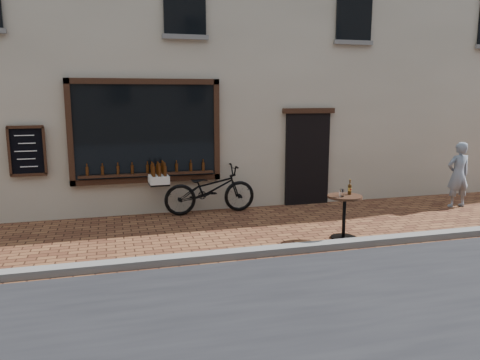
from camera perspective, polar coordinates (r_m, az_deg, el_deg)
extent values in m
plane|color=#542C1B|center=(7.81, 5.36, -9.35)|extent=(90.00, 90.00, 0.00)
cube|color=slate|center=(7.97, 4.85, -8.48)|extent=(90.00, 0.25, 0.12)
cube|color=beige|center=(13.83, -4.54, 20.17)|extent=(28.00, 6.00, 10.00)
cube|color=black|center=(10.37, -11.39, 5.83)|extent=(3.00, 0.06, 2.00)
cube|color=black|center=(10.33, -11.59, 11.70)|extent=(3.24, 0.10, 0.12)
cube|color=black|center=(10.48, -11.18, 0.04)|extent=(3.24, 0.10, 0.12)
cube|color=black|center=(10.35, -20.06, 5.41)|extent=(0.12, 0.10, 2.24)
cube|color=black|center=(10.58, -2.88, 6.11)|extent=(0.12, 0.10, 2.24)
cube|color=black|center=(10.41, -11.18, 0.70)|extent=(2.90, 0.16, 0.05)
cube|color=black|center=(11.39, 8.19, 2.52)|extent=(1.10, 0.10, 2.20)
cube|color=black|center=(11.26, 8.40, 8.35)|extent=(1.30, 0.10, 0.12)
cube|color=black|center=(10.49, -24.51, 3.24)|extent=(0.62, 0.04, 0.92)
cylinder|color=#3D1C07|center=(10.38, -18.10, 1.02)|extent=(0.06, 0.06, 0.19)
cylinder|color=#3D1C07|center=(10.37, -16.37, 1.11)|extent=(0.06, 0.06, 0.19)
cylinder|color=#3D1C07|center=(10.37, -14.65, 1.19)|extent=(0.06, 0.06, 0.19)
cylinder|color=#3D1C07|center=(10.37, -12.92, 1.27)|extent=(0.06, 0.06, 0.19)
cylinder|color=#3D1C07|center=(10.39, -11.20, 1.35)|extent=(0.06, 0.06, 0.19)
cylinder|color=#3D1C07|center=(10.42, -9.49, 1.43)|extent=(0.06, 0.06, 0.19)
cylinder|color=#3D1C07|center=(10.46, -7.79, 1.51)|extent=(0.06, 0.06, 0.19)
cylinder|color=#3D1C07|center=(10.50, -6.10, 1.58)|extent=(0.06, 0.06, 0.19)
cylinder|color=#3D1C07|center=(10.56, -4.43, 1.66)|extent=(0.06, 0.06, 0.19)
cube|color=black|center=(10.64, -6.78, 20.95)|extent=(0.90, 0.06, 1.40)
cube|color=black|center=(11.94, 13.78, 19.56)|extent=(0.90, 0.06, 1.40)
imported|color=black|center=(10.49, -3.68, -1.16)|extent=(2.08, 0.79, 1.08)
cube|color=black|center=(10.25, -9.90, -0.41)|extent=(0.43, 0.59, 0.04)
cube|color=white|center=(10.23, -9.92, 0.15)|extent=(0.43, 0.61, 0.17)
cylinder|color=#3D1C07|center=(10.00, -9.11, 1.10)|extent=(0.07, 0.07, 0.23)
cylinder|color=#3D1C07|center=(9.98, -9.79, 1.06)|extent=(0.07, 0.07, 0.23)
cylinder|color=#3D1C07|center=(9.97, -10.47, 1.03)|extent=(0.07, 0.07, 0.23)
cylinder|color=#3D1C07|center=(10.14, -9.23, 1.22)|extent=(0.07, 0.07, 0.23)
cylinder|color=#3D1C07|center=(10.12, -9.90, 1.19)|extent=(0.07, 0.07, 0.23)
cylinder|color=#3D1C07|center=(10.11, -10.57, 1.15)|extent=(0.07, 0.07, 0.23)
cylinder|color=#3D1C07|center=(10.28, -9.34, 1.34)|extent=(0.07, 0.07, 0.23)
cylinder|color=#3D1C07|center=(10.26, -10.01, 1.31)|extent=(0.07, 0.07, 0.23)
cylinder|color=#3D1C07|center=(10.25, -10.67, 1.27)|extent=(0.07, 0.07, 0.23)
cylinder|color=#3D1C07|center=(10.42, -9.46, 1.46)|extent=(0.07, 0.07, 0.23)
cylinder|color=black|center=(8.95, 12.47, -6.87)|extent=(0.47, 0.47, 0.03)
cylinder|color=black|center=(8.85, 12.57, -4.47)|extent=(0.06, 0.06, 0.74)
cylinder|color=black|center=(8.76, 12.67, -2.00)|extent=(0.64, 0.64, 0.04)
cylinder|color=gold|center=(8.85, 13.23, -1.10)|extent=(0.07, 0.07, 0.06)
cylinder|color=white|center=(8.63, 12.30, -1.56)|extent=(0.08, 0.08, 0.14)
imported|color=gray|center=(12.17, 25.06, 0.59)|extent=(0.58, 0.40, 1.55)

